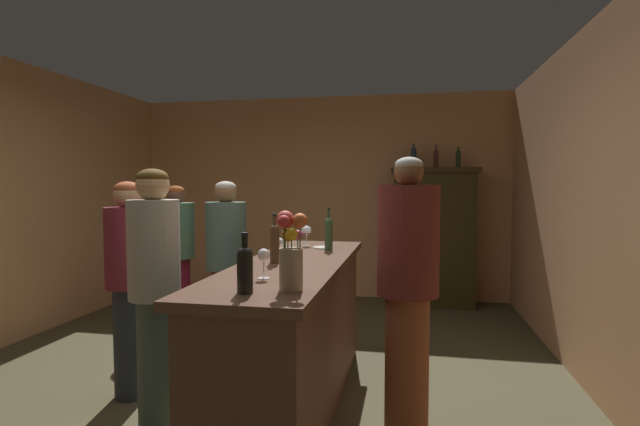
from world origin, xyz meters
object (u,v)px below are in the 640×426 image
wine_bottle_chardonnay (329,232)px  wine_glass_front (264,257)px  display_bottle_midleft (436,158)px  patron_near_entrance (177,253)px  wine_glass_rear (278,242)px  bar_counter (294,334)px  wine_glass_mid (306,231)px  wine_bottle_syrah (275,241)px  bartender (408,286)px  display_cabinet (434,234)px  cheese_plate (323,248)px  patron_redhead (226,260)px  display_bottle_center (458,158)px  patron_in_navy (129,278)px  wine_bottle_riesling (245,267)px  display_bottle_left (414,157)px  patron_by_cabinet (155,285)px  flower_arrangement (291,251)px

wine_bottle_chardonnay → wine_glass_front: size_ratio=2.03×
display_bottle_midleft → patron_near_entrance: (-2.63, -1.65, -1.03)m
wine_bottle_chardonnay → wine_glass_rear: size_ratio=2.46×
bar_counter → wine_glass_mid: wine_glass_mid is taller
wine_bottle_syrah → bartender: 0.90m
display_cabinet → wine_glass_mid: bearing=-117.5°
cheese_plate → bartender: (0.67, -0.91, -0.09)m
wine_bottle_chardonnay → display_bottle_midleft: bearing=69.0°
cheese_plate → patron_redhead: size_ratio=0.10×
wine_bottle_chardonnay → wine_glass_mid: 0.31m
wine_glass_mid → cheese_plate: wine_glass_mid is taller
cheese_plate → display_bottle_center: display_bottle_center is taller
wine_glass_rear → patron_in_navy: size_ratio=0.09×
wine_bottle_chardonnay → patron_in_navy: size_ratio=0.22×
display_bottle_midleft → bartender: bearing=-95.7°
display_cabinet → wine_bottle_riesling: size_ratio=6.04×
patron_near_entrance → wine_bottle_syrah: bearing=13.3°
display_bottle_left → patron_by_cabinet: display_bottle_left is taller
flower_arrangement → bartender: 0.87m
display_cabinet → wine_bottle_chardonnay: (-0.92, -2.42, 0.24)m
display_bottle_center → flower_arrangement: bearing=-106.5°
flower_arrangement → cheese_plate: flower_arrangement is taller
wine_glass_mid → display_bottle_center: (1.43, 2.21, 0.72)m
flower_arrangement → patron_by_cabinet: size_ratio=0.24×
flower_arrangement → patron_by_cabinet: bearing=156.3°
wine_bottle_syrah → cheese_plate: wine_bottle_syrah is taller
wine_bottle_riesling → wine_glass_rear: 1.15m
wine_bottle_syrah → display_bottle_midleft: display_bottle_midleft is taller
wine_bottle_syrah → cheese_plate: 0.79m
display_bottle_midleft → patron_in_navy: (-2.25, -3.05, -1.00)m
patron_by_cabinet → display_bottle_midleft: bearing=16.8°
wine_bottle_chardonnay → bartender: bearing=-52.8°
wine_bottle_chardonnay → wine_glass_front: (-0.15, -1.17, -0.02)m
display_cabinet → wine_bottle_riesling: (-1.06, -3.93, 0.23)m
wine_bottle_chardonnay → display_bottle_left: (0.66, 2.42, 0.73)m
display_bottle_midleft → display_bottle_center: (0.27, -0.00, -0.00)m
wine_bottle_syrah → patron_redhead: bearing=127.0°
display_bottle_left → display_bottle_midleft: 0.27m
wine_glass_front → wine_glass_rear: size_ratio=1.21×
wine_bottle_syrah → wine_glass_mid: 0.88m
wine_bottle_chardonnay → patron_near_entrance: size_ratio=0.22×
flower_arrangement → display_bottle_midleft: display_bottle_midleft is taller
cheese_plate → display_bottle_left: (0.72, 2.32, 0.86)m
bar_counter → wine_glass_rear: bearing=128.8°
wine_glass_mid → patron_near_entrance: 1.60m
display_bottle_midleft → display_bottle_center: 0.27m
patron_in_navy → patron_by_cabinet: (0.42, -0.38, 0.05)m
bar_counter → display_bottle_left: size_ratio=7.19×
patron_in_navy → bartender: (1.93, -0.18, 0.06)m
wine_bottle_syrah → flower_arrangement: flower_arrangement is taller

